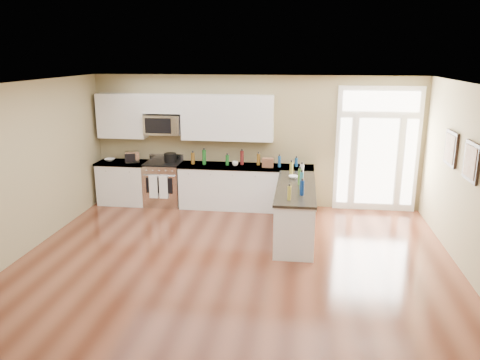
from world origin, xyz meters
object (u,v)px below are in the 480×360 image
object	(u,v)px
peninsula_cabinet	(295,213)
kitchen_range	(164,183)
toaster_oven	(132,157)
stockpot	(170,157)

from	to	relation	value
peninsula_cabinet	kitchen_range	size ratio (longest dim) A/B	2.15
peninsula_cabinet	toaster_oven	xyz separation A→B (m)	(-3.56, 1.42, 0.63)
toaster_oven	peninsula_cabinet	bearing A→B (deg)	-44.82
stockpot	toaster_oven	xyz separation A→B (m)	(-0.82, -0.11, 0.01)
peninsula_cabinet	stockpot	xyz separation A→B (m)	(-2.74, 1.53, 0.62)
peninsula_cabinet	toaster_oven	distance (m)	3.89
kitchen_range	stockpot	xyz separation A→B (m)	(0.15, 0.08, 0.57)
kitchen_range	stockpot	distance (m)	0.60
toaster_oven	stockpot	bearing A→B (deg)	-15.56
stockpot	toaster_oven	distance (m)	0.83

